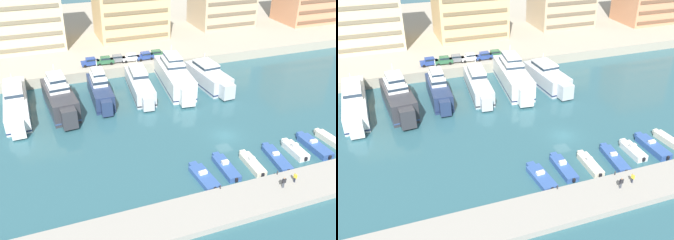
% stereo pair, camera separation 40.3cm
% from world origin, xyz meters
% --- Properties ---
extents(ground_plane, '(400.00, 400.00, 0.00)m').
position_xyz_m(ground_plane, '(0.00, 0.00, 0.00)').
color(ground_plane, '#2D5B66').
extents(quay_promenade, '(180.00, 70.00, 2.34)m').
position_xyz_m(quay_promenade, '(0.00, 65.89, 1.17)').
color(quay_promenade, '#ADA38E').
rests_on(quay_promenade, ground).
extents(pier_dock, '(120.00, 6.36, 0.89)m').
position_xyz_m(pier_dock, '(0.00, -15.97, 0.44)').
color(pier_dock, '#9E998E').
rests_on(pier_dock, ground).
extents(yacht_white_left, '(4.55, 21.78, 6.64)m').
position_xyz_m(yacht_white_left, '(-33.12, 21.51, 1.95)').
color(yacht_white_left, white).
rests_on(yacht_white_left, ground).
extents(yacht_charcoal_mid_left, '(5.97, 17.24, 8.59)m').
position_xyz_m(yacht_charcoal_mid_left, '(-25.18, 19.15, 2.55)').
color(yacht_charcoal_mid_left, '#333338').
rests_on(yacht_charcoal_mid_left, ground).
extents(yacht_navy_center_left, '(4.09, 15.63, 7.86)m').
position_xyz_m(yacht_navy_center_left, '(-17.20, 20.85, 2.24)').
color(yacht_navy_center_left, navy).
rests_on(yacht_navy_center_left, ground).
extents(yacht_silver_center, '(5.32, 18.20, 6.63)m').
position_xyz_m(yacht_silver_center, '(-8.81, 21.52, 1.94)').
color(yacht_silver_center, silver).
rests_on(yacht_silver_center, ground).
extents(yacht_white_center_right, '(6.65, 20.79, 8.54)m').
position_xyz_m(yacht_white_center_right, '(-0.97, 21.80, 2.58)').
color(yacht_white_center_right, white).
rests_on(yacht_white_center_right, ground).
extents(yacht_silver_mid_right, '(5.78, 16.69, 6.71)m').
position_xyz_m(yacht_silver_mid_right, '(6.22, 19.83, 2.04)').
color(yacht_silver_mid_right, silver).
rests_on(yacht_silver_mid_right, ground).
extents(motorboat_blue_far_left, '(2.63, 6.96, 1.17)m').
position_xyz_m(motorboat_blue_far_left, '(-8.36, -9.31, 0.39)').
color(motorboat_blue_far_left, '#33569E').
rests_on(motorboat_blue_far_left, ground).
extents(motorboat_blue_left, '(1.97, 7.17, 1.39)m').
position_xyz_m(motorboat_blue_left, '(-4.37, -8.45, 0.44)').
color(motorboat_blue_left, '#33569E').
rests_on(motorboat_blue_left, ground).
extents(motorboat_cream_mid_left, '(1.85, 6.56, 1.47)m').
position_xyz_m(motorboat_cream_mid_left, '(-0.24, -9.09, 0.48)').
color(motorboat_cream_mid_left, beige).
rests_on(motorboat_cream_mid_left, ground).
extents(motorboat_blue_center_left, '(2.58, 7.79, 1.22)m').
position_xyz_m(motorboat_blue_center_left, '(4.08, -9.03, 0.43)').
color(motorboat_blue_center_left, '#33569E').
rests_on(motorboat_blue_center_left, ground).
extents(motorboat_white_center, '(1.87, 5.94, 1.62)m').
position_xyz_m(motorboat_white_center, '(7.95, -8.32, 0.55)').
color(motorboat_white_center, white).
rests_on(motorboat_white_center, ground).
extents(motorboat_blue_center_right, '(2.11, 7.71, 1.42)m').
position_xyz_m(motorboat_blue_center_right, '(11.66, -8.34, 0.52)').
color(motorboat_blue_center_right, '#33569E').
rests_on(motorboat_blue_center_right, ground).
extents(motorboat_cream_mid_right, '(2.18, 8.48, 0.99)m').
position_xyz_m(motorboat_cream_mid_right, '(15.48, -8.74, 0.50)').
color(motorboat_cream_mid_right, beige).
rests_on(motorboat_cream_mid_right, ground).
extents(car_blue_far_left, '(4.14, 2.01, 1.80)m').
position_xyz_m(car_blue_far_left, '(-16.69, 34.40, 3.32)').
color(car_blue_far_left, '#28428E').
rests_on(car_blue_far_left, quay_promenade).
extents(car_green_left, '(4.17, 2.07, 1.80)m').
position_xyz_m(car_green_left, '(-13.37, 34.12, 3.32)').
color(car_green_left, '#2D6642').
rests_on(car_green_left, quay_promenade).
extents(car_grey_mid_left, '(4.19, 2.10, 1.80)m').
position_xyz_m(car_grey_mid_left, '(-10.53, 34.32, 3.32)').
color(car_grey_mid_left, slate).
rests_on(car_grey_mid_left, quay_promenade).
extents(car_white_center_left, '(4.11, 1.93, 1.80)m').
position_xyz_m(car_white_center_left, '(-7.23, 34.09, 3.32)').
color(car_white_center_left, white).
rests_on(car_white_center_left, quay_promenade).
extents(car_blue_center, '(4.16, 2.05, 1.80)m').
position_xyz_m(car_blue_center, '(-3.76, 33.90, 3.32)').
color(car_blue_center, '#28428E').
rests_on(car_blue_center, quay_promenade).
extents(car_green_center_right, '(4.16, 2.03, 1.80)m').
position_xyz_m(car_green_center_right, '(-0.95, 34.31, 3.32)').
color(car_green_center_right, '#2D6642').
rests_on(car_green_center_right, quay_promenade).
extents(apartment_block_mid_left, '(18.94, 14.07, 18.70)m').
position_xyz_m(apartment_block_mid_left, '(-1.92, 53.47, 10.75)').
color(apartment_block_mid_left, '#E0BC84').
rests_on(apartment_block_mid_left, quay_promenade).
extents(pedestrian_near_edge, '(0.29, 0.59, 1.55)m').
position_xyz_m(pedestrian_near_edge, '(2.62, -15.31, 1.81)').
color(pedestrian_near_edge, '#282D3D').
rests_on(pedestrian_near_edge, pier_dock).
extents(pedestrian_far_side, '(0.66, 0.27, 1.71)m').
position_xyz_m(pedestrian_far_side, '(0.44, -15.77, 1.90)').
color(pedestrian_far_side, '#4C515B').
rests_on(pedestrian_far_side, pier_dock).
extents(bollard_west, '(0.20, 0.20, 0.61)m').
position_xyz_m(bollard_west, '(-7.63, -13.04, 1.22)').
color(bollard_west, '#2D2D33').
rests_on(bollard_west, pier_dock).
extents(bollard_west_mid, '(0.20, 0.20, 0.61)m').
position_xyz_m(bollard_west_mid, '(1.41, -13.04, 1.22)').
color(bollard_west_mid, '#2D2D33').
rests_on(bollard_west_mid, pier_dock).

